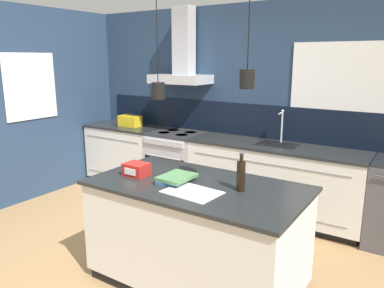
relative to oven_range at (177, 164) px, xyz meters
name	(u,v)px	position (x,y,z in m)	size (l,w,h in m)	color
ground_plane	(145,262)	(0.80, -1.69, -0.46)	(16.00, 16.00, 0.00)	#A87F51
wall_back	(237,102)	(0.76, 0.32, 0.90)	(5.60, 2.12, 2.60)	navy
wall_left	(40,104)	(-1.63, -0.99, 0.85)	(0.08, 3.80, 2.60)	navy
counter_run_left	(127,154)	(-0.97, 0.01, 0.01)	(1.21, 0.64, 0.91)	black
counter_run_sink	(274,181)	(1.43, 0.01, 0.01)	(2.14, 0.64, 1.32)	black
oven_range	(177,164)	(0.00, 0.00, 0.00)	(0.74, 0.66, 0.91)	#B5B5BA
kitchen_island	(197,234)	(1.40, -1.69, 0.00)	(1.78, 0.98, 0.91)	black
bottle_on_island	(241,175)	(1.78, -1.64, 0.58)	(0.07, 0.07, 0.30)	black
book_stack	(175,179)	(1.23, -1.76, 0.49)	(0.28, 0.32, 0.06)	#335684
red_supply_box	(136,169)	(0.83, -1.79, 0.51)	(0.20, 0.17, 0.11)	red
paper_pile	(192,192)	(1.48, -1.88, 0.46)	(0.45, 0.34, 0.01)	silver
yellow_toolbox	(130,121)	(-0.88, 0.00, 0.54)	(0.34, 0.18, 0.19)	gold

